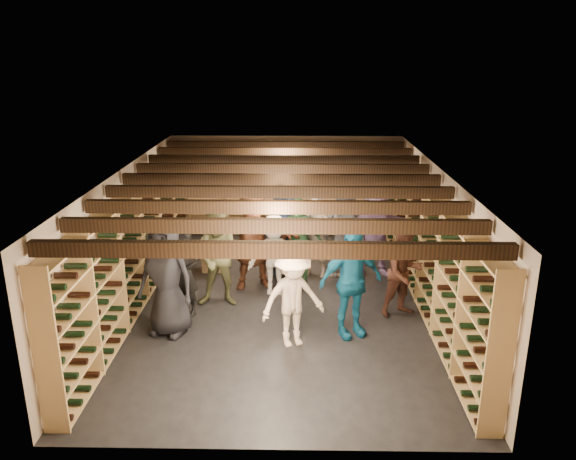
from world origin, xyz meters
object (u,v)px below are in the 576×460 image
at_px(person_0, 166,278).
at_px(person_12, 344,232).
at_px(person_6, 284,232).
at_px(person_1, 184,273).
at_px(person_7, 317,237).
at_px(person_11, 375,230).
at_px(crate_stack_left, 215,255).
at_px(person_8, 404,273).
at_px(person_2, 221,258).
at_px(crate_stack_right, 265,250).
at_px(person_3, 293,299).
at_px(person_4, 351,282).
at_px(crate_loose, 341,270).
at_px(person_10, 298,241).
at_px(person_5, 253,239).
at_px(person_9, 274,255).

distance_m(person_0, person_12, 3.92).
bearing_deg(person_6, person_1, -110.15).
xyz_separation_m(person_1, person_6, (1.64, 1.87, 0.13)).
distance_m(person_7, person_11, 1.17).
relative_size(crate_stack_left, person_8, 0.44).
relative_size(crate_stack_left, person_2, 0.38).
bearing_deg(person_1, person_2, 57.79).
distance_m(crate_stack_left, person_2, 1.75).
xyz_separation_m(crate_stack_right, person_0, (-1.35, -3.45, 0.79)).
bearing_deg(person_3, person_11, 39.70).
xyz_separation_m(person_4, person_12, (0.09, 2.54, -0.01)).
xyz_separation_m(crate_stack_right, person_4, (1.54, -3.46, 0.74)).
distance_m(crate_loose, person_1, 3.43).
xyz_separation_m(person_2, person_11, (2.89, 1.48, 0.05)).
height_order(person_4, person_10, person_4).
bearing_deg(person_4, person_1, 143.05).
bearing_deg(crate_loose, person_12, 0.00).
xyz_separation_m(person_5, person_10, (0.85, 0.15, -0.08)).
bearing_deg(person_10, person_11, 37.10).
bearing_deg(person_3, person_6, 72.95).
xyz_separation_m(person_3, person_9, (-0.36, 1.89, -0.01)).
relative_size(crate_loose, person_0, 0.26).
bearing_deg(person_6, person_4, -45.49).
bearing_deg(person_10, person_2, -123.44).
relative_size(person_1, person_4, 0.84).
height_order(crate_stack_right, crate_loose, crate_stack_right).
height_order(person_9, person_12, person_12).
bearing_deg(person_10, person_1, -124.01).
relative_size(person_3, person_9, 1.02).
xyz_separation_m(person_7, person_11, (1.16, 0.08, 0.13)).
height_order(person_0, person_1, person_0).
bearing_deg(crate_loose, crate_stack_right, 150.27).
height_order(person_0, person_2, person_0).
relative_size(crate_stack_left, person_10, 0.39).
bearing_deg(person_5, person_2, -133.81).
xyz_separation_m(crate_stack_left, person_2, (0.37, -1.62, 0.55)).
bearing_deg(crate_stack_right, crate_stack_left, -142.37).
bearing_deg(person_12, person_3, -108.91).
bearing_deg(person_9, person_0, -137.28).
height_order(crate_stack_right, person_4, person_4).
distance_m(person_3, person_5, 2.39).
bearing_deg(person_2, person_5, 59.32).
bearing_deg(person_8, person_12, 92.73).
height_order(person_2, person_3, person_2).
distance_m(person_5, person_10, 0.86).
relative_size(crate_loose, person_2, 0.28).
height_order(person_8, person_9, person_8).
xyz_separation_m(person_8, person_11, (-0.26, 1.82, 0.17)).
height_order(crate_stack_right, person_9, person_9).
height_order(person_0, person_8, person_0).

